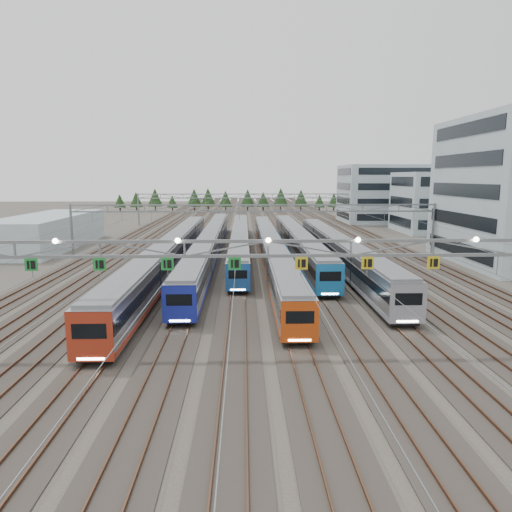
{
  "coord_description": "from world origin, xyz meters",
  "views": [
    {
      "loc": [
        -1.63,
        -30.19,
        12.04
      ],
      "look_at": [
        -0.3,
        18.92,
        3.5
      ],
      "focal_mm": 32.0,
      "sensor_mm": 36.0,
      "label": 1
    }
  ],
  "objects_px": {
    "gantry_near": "(267,252)",
    "depot_bldg_mid": "(432,202)",
    "train_a": "(172,252)",
    "train_e": "(297,241)",
    "west_shed": "(49,231)",
    "gantry_mid": "(254,214)",
    "train_d": "(271,249)",
    "train_c": "(240,239)",
    "train_f": "(339,251)",
    "gantry_far": "(250,200)",
    "depot_bldg_north": "(384,194)",
    "train_b": "(210,243)"
  },
  "relations": [
    {
      "from": "gantry_near",
      "to": "depot_bldg_mid",
      "type": "relative_size",
      "value": 3.52
    },
    {
      "from": "train_a",
      "to": "train_e",
      "type": "height_order",
      "value": "train_a"
    },
    {
      "from": "west_shed",
      "to": "gantry_mid",
      "type": "bearing_deg",
      "value": -14.09
    },
    {
      "from": "train_a",
      "to": "depot_bldg_mid",
      "type": "height_order",
      "value": "depot_bldg_mid"
    },
    {
      "from": "train_a",
      "to": "train_d",
      "type": "xyz_separation_m",
      "value": [
        13.5,
        3.17,
        -0.15
      ]
    },
    {
      "from": "train_c",
      "to": "train_f",
      "type": "xyz_separation_m",
      "value": [
        13.5,
        -13.41,
        0.24
      ]
    },
    {
      "from": "train_f",
      "to": "gantry_mid",
      "type": "relative_size",
      "value": 0.95
    },
    {
      "from": "train_e",
      "to": "depot_bldg_mid",
      "type": "xyz_separation_m",
      "value": [
        33.06,
        29.24,
        4.41
      ]
    },
    {
      "from": "gantry_far",
      "to": "depot_bldg_mid",
      "type": "bearing_deg",
      "value": -21.58
    },
    {
      "from": "depot_bldg_north",
      "to": "depot_bldg_mid",
      "type": "bearing_deg",
      "value": -80.37
    },
    {
      "from": "train_e",
      "to": "depot_bldg_mid",
      "type": "height_order",
      "value": "depot_bldg_mid"
    },
    {
      "from": "train_c",
      "to": "train_d",
      "type": "xyz_separation_m",
      "value": [
        4.5,
        -10.51,
        0.09
      ]
    },
    {
      "from": "gantry_mid",
      "to": "gantry_near",
      "type": "bearing_deg",
      "value": -90.07
    },
    {
      "from": "train_c",
      "to": "gantry_far",
      "type": "relative_size",
      "value": 1.03
    },
    {
      "from": "gantry_mid",
      "to": "west_shed",
      "type": "relative_size",
      "value": 1.88
    },
    {
      "from": "train_a",
      "to": "train_e",
      "type": "distance_m",
      "value": 20.47
    },
    {
      "from": "train_e",
      "to": "depot_bldg_mid",
      "type": "relative_size",
      "value": 3.42
    },
    {
      "from": "gantry_far",
      "to": "depot_bldg_mid",
      "type": "height_order",
      "value": "depot_bldg_mid"
    },
    {
      "from": "train_d",
      "to": "train_e",
      "type": "bearing_deg",
      "value": 55.58
    },
    {
      "from": "train_e",
      "to": "gantry_near",
      "type": "height_order",
      "value": "gantry_near"
    },
    {
      "from": "train_e",
      "to": "west_shed",
      "type": "bearing_deg",
      "value": 168.13
    },
    {
      "from": "gantry_mid",
      "to": "depot_bldg_mid",
      "type": "distance_m",
      "value": 49.4
    },
    {
      "from": "train_a",
      "to": "depot_bldg_north",
      "type": "distance_m",
      "value": 77.71
    },
    {
      "from": "train_a",
      "to": "west_shed",
      "type": "xyz_separation_m",
      "value": [
        -24.02,
        18.57,
        0.61
      ]
    },
    {
      "from": "train_c",
      "to": "depot_bldg_north",
      "type": "bearing_deg",
      "value": 51.33
    },
    {
      "from": "gantry_mid",
      "to": "depot_bldg_north",
      "type": "distance_m",
      "value": 63.04
    },
    {
      "from": "train_c",
      "to": "train_e",
      "type": "xyz_separation_m",
      "value": [
        9.0,
        -3.95,
        0.18
      ]
    },
    {
      "from": "gantry_mid",
      "to": "gantry_far",
      "type": "relative_size",
      "value": 1.0
    },
    {
      "from": "gantry_mid",
      "to": "train_b",
      "type": "bearing_deg",
      "value": -171.16
    },
    {
      "from": "train_b",
      "to": "train_e",
      "type": "height_order",
      "value": "train_e"
    },
    {
      "from": "depot_bldg_mid",
      "to": "depot_bldg_north",
      "type": "bearing_deg",
      "value": 99.63
    },
    {
      "from": "west_shed",
      "to": "train_a",
      "type": "bearing_deg",
      "value": -37.72
    },
    {
      "from": "gantry_near",
      "to": "gantry_mid",
      "type": "bearing_deg",
      "value": 89.93
    },
    {
      "from": "train_d",
      "to": "west_shed",
      "type": "distance_m",
      "value": 40.56
    },
    {
      "from": "train_a",
      "to": "gantry_far",
      "type": "xyz_separation_m",
      "value": [
        11.25,
        54.72,
        4.22
      ]
    },
    {
      "from": "gantry_near",
      "to": "depot_bldg_mid",
      "type": "xyz_separation_m",
      "value": [
        39.85,
        69.37,
        -0.57
      ]
    },
    {
      "from": "train_a",
      "to": "gantry_mid",
      "type": "bearing_deg",
      "value": 40.84
    },
    {
      "from": "train_a",
      "to": "depot_bldg_north",
      "type": "xyz_separation_m",
      "value": [
        47.24,
        61.47,
        5.39
      ]
    },
    {
      "from": "train_d",
      "to": "depot_bldg_mid",
      "type": "xyz_separation_m",
      "value": [
        37.56,
        35.8,
        4.5
      ]
    },
    {
      "from": "depot_bldg_mid",
      "to": "train_e",
      "type": "bearing_deg",
      "value": -138.51
    },
    {
      "from": "train_a",
      "to": "west_shed",
      "type": "relative_size",
      "value": 2.22
    },
    {
      "from": "train_c",
      "to": "depot_bldg_north",
      "type": "xyz_separation_m",
      "value": [
        38.24,
        47.78,
        5.63
      ]
    },
    {
      "from": "train_b",
      "to": "gantry_near",
      "type": "xyz_separation_m",
      "value": [
        6.7,
        -39.07,
        5.02
      ]
    },
    {
      "from": "gantry_far",
      "to": "west_shed",
      "type": "relative_size",
      "value": 1.88
    },
    {
      "from": "gantry_far",
      "to": "gantry_near",
      "type": "bearing_deg",
      "value": -90.03
    },
    {
      "from": "depot_bldg_mid",
      "to": "west_shed",
      "type": "relative_size",
      "value": 0.53
    },
    {
      "from": "train_c",
      "to": "depot_bldg_mid",
      "type": "relative_size",
      "value": 3.64
    },
    {
      "from": "gantry_near",
      "to": "depot_bldg_north",
      "type": "height_order",
      "value": "depot_bldg_north"
    },
    {
      "from": "depot_bldg_mid",
      "to": "west_shed",
      "type": "height_order",
      "value": "depot_bldg_mid"
    },
    {
      "from": "gantry_near",
      "to": "gantry_mid",
      "type": "relative_size",
      "value": 1.0
    }
  ]
}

